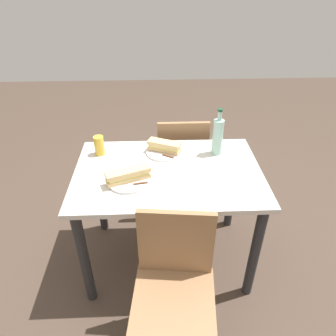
# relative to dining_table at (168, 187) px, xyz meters

# --- Properties ---
(ground_plane) EXTENTS (8.00, 8.00, 0.00)m
(ground_plane) POSITION_rel_dining_table_xyz_m (0.00, 0.00, -0.63)
(ground_plane) COLOR #47382D
(dining_table) EXTENTS (1.12, 0.75, 0.76)m
(dining_table) POSITION_rel_dining_table_xyz_m (0.00, 0.00, 0.00)
(dining_table) COLOR beige
(dining_table) RESTS_ON ground
(chair_far) EXTENTS (0.44, 0.44, 0.85)m
(chair_far) POSITION_rel_dining_table_xyz_m (-0.01, 0.57, -0.15)
(chair_far) COLOR #936B47
(chair_far) RESTS_ON ground
(chair_near) EXTENTS (0.40, 0.40, 0.85)m
(chair_near) POSITION_rel_dining_table_xyz_m (-0.13, -0.57, -0.15)
(chair_near) COLOR #936B47
(chair_near) RESTS_ON ground
(plate_near) EXTENTS (0.24, 0.24, 0.01)m
(plate_near) POSITION_rel_dining_table_xyz_m (0.23, 0.10, 0.13)
(plate_near) COLOR white
(plate_near) RESTS_ON dining_table
(baguette_sandwich_near) EXTENTS (0.26, 0.16, 0.07)m
(baguette_sandwich_near) POSITION_rel_dining_table_xyz_m (0.23, 0.10, 0.17)
(baguette_sandwich_near) COLOR #DBB77A
(baguette_sandwich_near) RESTS_ON plate_near
(knife_near) EXTENTS (0.18, 0.04, 0.01)m
(knife_near) POSITION_rel_dining_table_xyz_m (0.20, 0.15, 0.14)
(knife_near) COLOR silver
(knife_near) RESTS_ON plate_near
(plate_far) EXTENTS (0.24, 0.24, 0.01)m
(plate_far) POSITION_rel_dining_table_xyz_m (0.02, -0.21, 0.13)
(plate_far) COLOR white
(plate_far) RESTS_ON dining_table
(baguette_sandwich_far) EXTENTS (0.22, 0.15, 0.07)m
(baguette_sandwich_far) POSITION_rel_dining_table_xyz_m (0.02, -0.21, 0.17)
(baguette_sandwich_far) COLOR #DBB77A
(baguette_sandwich_far) RESTS_ON plate_far
(knife_far) EXTENTS (0.16, 0.10, 0.01)m
(knife_far) POSITION_rel_dining_table_xyz_m (0.03, -0.16, 0.14)
(knife_far) COLOR silver
(knife_far) RESTS_ON plate_far
(water_bottle) EXTENTS (0.07, 0.07, 0.31)m
(water_bottle) POSITION_rel_dining_table_xyz_m (-0.32, -0.19, 0.25)
(water_bottle) COLOR #99C6B7
(water_bottle) RESTS_ON dining_table
(beer_glass) EXTENTS (0.06, 0.06, 0.13)m
(beer_glass) POSITION_rel_dining_table_xyz_m (0.43, -0.21, 0.19)
(beer_glass) COLOR gold
(beer_glass) RESTS_ON dining_table
(paper_napkin) EXTENTS (0.18, 0.18, 0.00)m
(paper_napkin) POSITION_rel_dining_table_xyz_m (-0.26, 0.20, 0.13)
(paper_napkin) COLOR white
(paper_napkin) RESTS_ON dining_table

